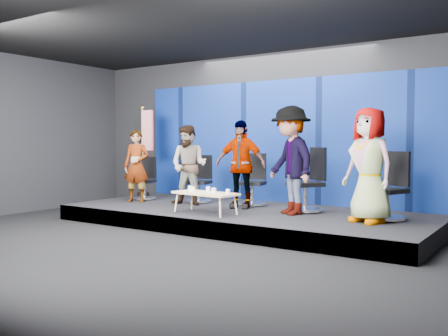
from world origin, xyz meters
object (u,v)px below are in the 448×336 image
Objects in this scene: coffee_table at (205,194)px; mug_d at (214,191)px; panelist_e at (369,165)px; panelist_a at (136,166)px; mug_c at (208,189)px; mug_e at (228,192)px; chair_a at (145,185)px; chair_c at (253,188)px; panelist_c at (240,164)px; chair_b at (200,187)px; chair_d at (308,191)px; mug_a at (190,188)px; flag_stand at (146,148)px; panelist_b at (189,165)px; panelist_d at (290,160)px; chair_e at (389,197)px; mug_b at (193,189)px.

coffee_table is 13.21× the size of mug_d.
panelist_a is at bearing -156.04° from panelist_e.
mug_e is at bearing -16.42° from mug_c.
chair_a is at bearing 160.04° from mug_e.
chair_c is (2.54, 0.44, 0.03)m from chair_a.
panelist_c is at bearing 95.89° from mug_d.
chair_b is (1.35, 0.23, 0.02)m from chair_a.
chair_d is 12.31× the size of mug_a.
chair_d is 13.66× the size of mug_e.
chair_b is 1.95m from flag_stand.
panelist_d is at bearing -12.52° from panelist_b.
chair_c is at bearing -9.92° from chair_a.
panelist_a is 2.83m from mug_e.
mug_e is (0.51, -0.03, 0.07)m from coffee_table.
mug_e is (0.27, 0.05, -0.01)m from mug_d.
panelist_d reaches higher than chair_e.
panelist_c is at bearing -10.14° from panelist_a.
panelist_d is at bearing -23.24° from panelist_c.
panelist_d is 1.77m from chair_e.
panelist_c is 1.14m from mug_b.
chair_a is at bearing -150.48° from panelist_d.
mug_b reaches higher than mug_e.
chair_c is at bearing 70.69° from mug_a.
chair_c is 2.83m from panelist_e.
panelist_c is at bearing 67.65° from mug_b.
flag_stand reaches higher than panelist_b.
chair_d is (3.86, 0.21, 0.08)m from chair_a.
panelist_d reaches higher than mug_e.
mug_b is at bearing -36.15° from panelist_a.
panelist_e is (3.74, -0.14, 0.10)m from panelist_b.
chair_d is (2.51, -0.02, 0.06)m from chair_b.
panelist_a reaches higher than chair_c.
panelist_d is at bearing 25.38° from mug_b.
chair_a is 0.52× the size of panelist_e.
chair_d is at bearing 33.17° from mug_a.
mug_a is (0.60, -0.72, -0.39)m from panelist_b.
panelist_b is at bearing 151.59° from mug_e.
mug_b is at bearing -110.00° from chair_d.
panelist_a is 1.47× the size of chair_c.
mug_d is (1.31, -1.34, 0.10)m from chair_b.
chair_c is at bearing -174.51° from panelist_e.
flag_stand is (-0.41, 0.47, 0.82)m from chair_a.
mug_b is at bearing -28.38° from mug_a.
chair_a is at bearing 154.17° from mug_b.
mug_d is at bearing -98.10° from chair_c.
mug_b is (2.15, -1.04, 0.11)m from chair_a.
chair_a is at bearing 91.98° from panelist_a.
chair_e is at bearing -9.93° from panelist_c.
panelist_c is at bearing -25.62° from chair_b.
panelist_d reaches higher than mug_a.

